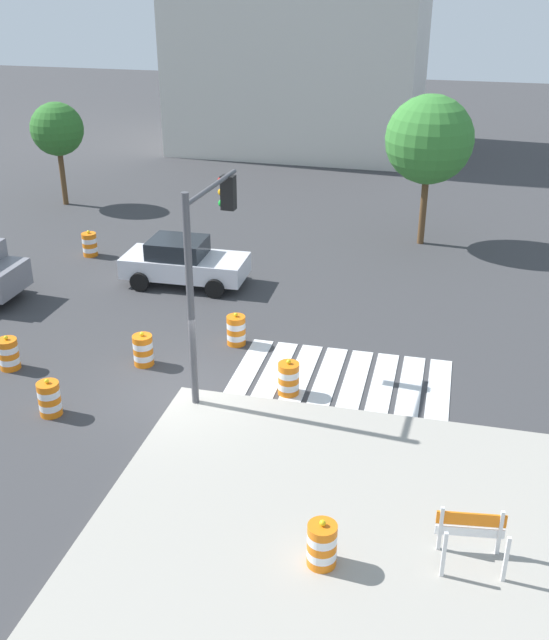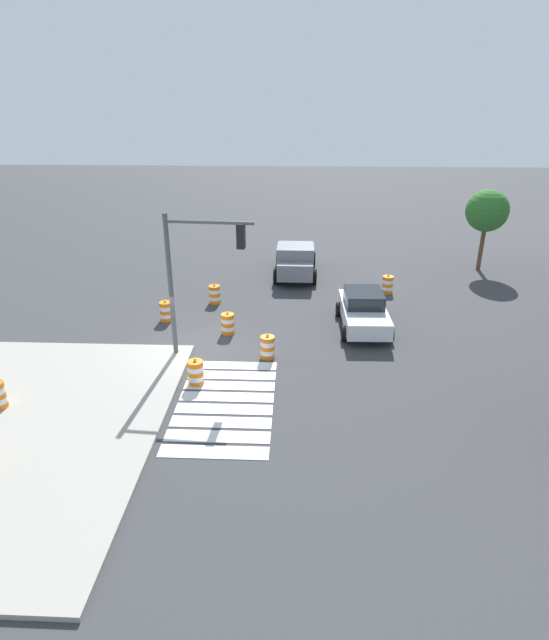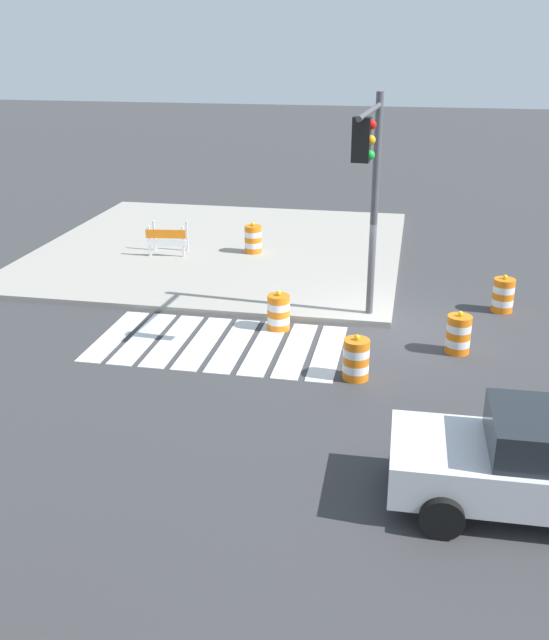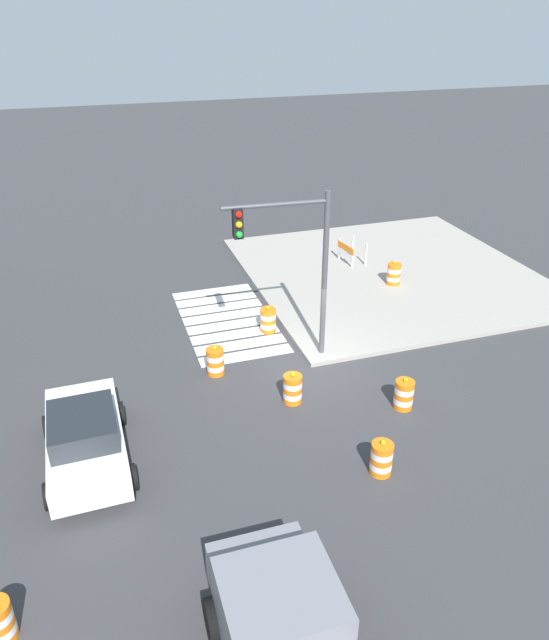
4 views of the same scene
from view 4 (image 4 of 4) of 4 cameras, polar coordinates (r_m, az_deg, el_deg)
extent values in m
plane|color=#38383A|center=(19.54, 3.49, -4.56)|extent=(120.00, 120.00, 0.00)
cube|color=#9E998E|center=(26.64, 10.95, 4.46)|extent=(12.00, 12.00, 0.15)
cube|color=silver|center=(20.16, -2.70, -3.39)|extent=(0.60, 3.20, 0.02)
cube|color=silver|center=(20.79, -3.26, -2.36)|extent=(0.60, 3.20, 0.02)
cube|color=silver|center=(21.42, -3.78, -1.39)|extent=(0.60, 3.20, 0.02)
cube|color=silver|center=(22.06, -4.27, -0.48)|extent=(0.60, 3.20, 0.02)
cube|color=silver|center=(22.70, -4.73, 0.39)|extent=(0.60, 3.20, 0.02)
cube|color=silver|center=(23.35, -5.17, 1.20)|extent=(0.60, 3.20, 0.02)
cube|color=silver|center=(24.01, -5.59, 1.97)|extent=(0.60, 3.20, 0.02)
cube|color=silver|center=(24.67, -5.98, 2.70)|extent=(0.60, 3.20, 0.02)
cube|color=silver|center=(16.21, -17.57, -10.89)|extent=(4.33, 1.92, 0.70)
cube|color=#1E2328|center=(15.62, -17.86, -9.58)|extent=(1.93, 1.63, 0.60)
cylinder|color=black|center=(17.56, -20.77, -9.55)|extent=(0.66, 0.25, 0.66)
cylinder|color=black|center=(17.49, -14.55, -8.63)|extent=(0.66, 0.25, 0.66)
cylinder|color=black|center=(15.46, -20.68, -15.44)|extent=(0.66, 0.25, 0.66)
cylinder|color=black|center=(15.38, -13.46, -14.41)|extent=(0.66, 0.25, 0.66)
cube|color=slate|center=(11.49, 0.55, -26.44)|extent=(1.92, 2.01, 1.50)
cube|color=slate|center=(12.36, -1.17, -23.28)|extent=(1.41, 1.91, 0.90)
cylinder|color=black|center=(12.42, -5.76, -26.62)|extent=(0.84, 0.31, 0.84)
cylinder|color=black|center=(12.76, 4.11, -24.42)|extent=(0.84, 0.31, 0.84)
cylinder|color=orange|center=(19.27, -5.63, -4.87)|extent=(0.56, 0.56, 0.18)
cylinder|color=white|center=(19.17, -5.65, -4.41)|extent=(0.56, 0.56, 0.18)
cylinder|color=orange|center=(19.07, -5.68, -3.96)|extent=(0.56, 0.56, 0.18)
cylinder|color=white|center=(18.98, -5.70, -3.50)|extent=(0.56, 0.56, 0.18)
cylinder|color=orange|center=(18.89, -5.73, -3.03)|extent=(0.56, 0.56, 0.18)
sphere|color=yellow|center=(18.81, -5.75, -2.64)|extent=(0.12, 0.12, 0.12)
cylinder|color=orange|center=(21.56, -0.62, -0.86)|extent=(0.56, 0.56, 0.18)
cylinder|color=white|center=(21.48, -0.62, -0.44)|extent=(0.56, 0.56, 0.18)
cylinder|color=orange|center=(21.39, -0.62, -0.02)|extent=(0.56, 0.56, 0.18)
cylinder|color=white|center=(21.31, -0.62, 0.41)|extent=(0.56, 0.56, 0.18)
cylinder|color=orange|center=(21.23, -0.63, 0.84)|extent=(0.56, 0.56, 0.18)
sphere|color=yellow|center=(21.16, -0.63, 1.20)|extent=(0.12, 0.12, 0.12)
cylinder|color=orange|center=(15.78, 10.06, -13.87)|extent=(0.56, 0.56, 0.18)
cylinder|color=white|center=(15.66, 10.11, -13.38)|extent=(0.56, 0.56, 0.18)
cylinder|color=orange|center=(15.54, 10.17, -12.88)|extent=(0.56, 0.56, 0.18)
cylinder|color=white|center=(15.42, 10.23, -12.37)|extent=(0.56, 0.56, 0.18)
cylinder|color=orange|center=(15.31, 10.28, -11.86)|extent=(0.56, 0.56, 0.18)
sphere|color=yellow|center=(15.21, 10.33, -11.43)|extent=(0.12, 0.12, 0.12)
cylinder|color=orange|center=(17.93, 1.72, -7.53)|extent=(0.56, 0.56, 0.18)
cylinder|color=white|center=(17.82, 1.73, -7.06)|extent=(0.56, 0.56, 0.18)
cylinder|color=orange|center=(17.72, 1.74, -6.58)|extent=(0.56, 0.56, 0.18)
cylinder|color=white|center=(17.62, 1.75, -6.10)|extent=(0.56, 0.56, 0.18)
cylinder|color=orange|center=(17.52, 1.75, -5.62)|extent=(0.56, 0.56, 0.18)
sphere|color=yellow|center=(17.43, 1.76, -5.21)|extent=(0.12, 0.12, 0.12)
cylinder|color=orange|center=(13.60, -24.51, -25.60)|extent=(0.56, 0.56, 0.18)
cylinder|color=white|center=(13.46, -24.68, -25.14)|extent=(0.56, 0.56, 0.18)
cylinder|color=orange|center=(18.08, 12.13, -7.90)|extent=(0.56, 0.56, 0.18)
cylinder|color=white|center=(17.98, 12.19, -7.43)|extent=(0.56, 0.56, 0.18)
cylinder|color=orange|center=(17.88, 12.25, -6.96)|extent=(0.56, 0.56, 0.18)
cylinder|color=white|center=(17.78, 12.31, -6.48)|extent=(0.56, 0.56, 0.18)
cylinder|color=orange|center=(17.68, 12.36, -6.00)|extent=(0.56, 0.56, 0.18)
sphere|color=yellow|center=(17.60, 12.41, -5.60)|extent=(0.12, 0.12, 0.12)
cylinder|color=orange|center=(25.36, 11.24, 3.59)|extent=(0.56, 0.56, 0.18)
cylinder|color=white|center=(25.29, 11.28, 3.96)|extent=(0.56, 0.56, 0.18)
cylinder|color=orange|center=(25.22, 11.31, 4.34)|extent=(0.56, 0.56, 0.18)
cylinder|color=white|center=(25.15, 11.35, 4.71)|extent=(0.56, 0.56, 0.18)
cylinder|color=orange|center=(25.08, 11.39, 5.09)|extent=(0.56, 0.56, 0.18)
sphere|color=yellow|center=(25.02, 11.42, 5.41)|extent=(0.12, 0.12, 0.12)
cube|color=silver|center=(26.52, 7.44, 5.98)|extent=(0.08, 0.08, 1.00)
cube|color=silver|center=(26.89, 8.71, 6.20)|extent=(0.08, 0.08, 1.00)
cube|color=silver|center=(27.38, 6.21, 6.78)|extent=(0.08, 0.08, 1.00)
cube|color=silver|center=(27.74, 7.46, 6.99)|extent=(0.08, 0.08, 1.00)
cube|color=orange|center=(26.85, 6.81, 6.88)|extent=(1.29, 0.21, 0.28)
cube|color=white|center=(26.96, 6.77, 6.28)|extent=(1.29, 0.21, 0.20)
cylinder|color=#4C4C51|center=(18.86, 4.80, 4.13)|extent=(0.18, 0.18, 5.50)
cylinder|color=#4C4C51|center=(17.57, 0.07, 10.95)|extent=(0.33, 3.20, 0.12)
cube|color=black|center=(17.48, -3.54, 9.26)|extent=(0.38, 0.30, 0.90)
sphere|color=red|center=(17.21, -3.44, 10.01)|extent=(0.20, 0.20, 0.20)
sphere|color=#F2A514|center=(17.30, -3.42, 9.06)|extent=(0.20, 0.20, 0.20)
sphere|color=green|center=(17.40, -3.39, 8.13)|extent=(0.20, 0.20, 0.20)
camera|label=1|loc=(31.20, 30.90, 24.33)|focal=42.45mm
camera|label=2|loc=(34.16, -15.97, 25.35)|focal=29.26mm
camera|label=3|loc=(18.85, -53.26, 5.72)|focal=40.87mm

